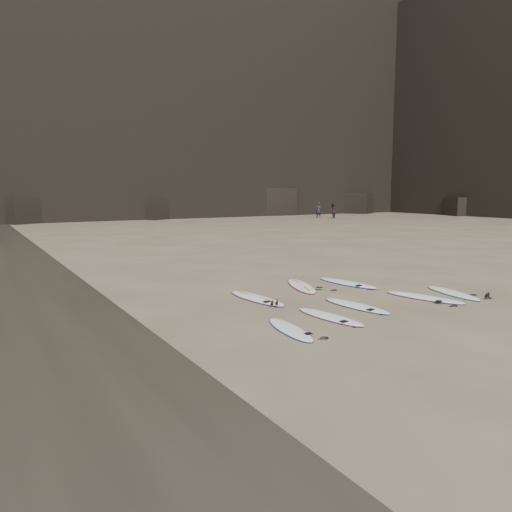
{
  "coord_description": "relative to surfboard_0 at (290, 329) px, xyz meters",
  "views": [
    {
      "loc": [
        -10.82,
        -10.98,
        3.49
      ],
      "look_at": [
        -3.36,
        1.73,
        1.5
      ],
      "focal_mm": 35.0,
      "sensor_mm": 36.0,
      "label": 1
    }
  ],
  "objects": [
    {
      "name": "surfboard_0",
      "position": [
        0.0,
        0.0,
        0.0
      ],
      "size": [
        0.89,
        2.32,
        0.08
      ],
      "primitive_type": "ellipsoid",
      "rotation": [
        0.0,
        0.0,
        -0.16
      ],
      "color": "white",
      "rests_on": "ground"
    },
    {
      "name": "surfboard_5",
      "position": [
        1.07,
        3.46,
        0.01
      ],
      "size": [
        0.9,
        2.77,
        0.1
      ],
      "primitive_type": "ellipsoid",
      "rotation": [
        0.0,
        0.0,
        0.09
      ],
      "color": "white",
      "rests_on": "ground"
    },
    {
      "name": "person_b",
      "position": [
        31.29,
        36.95,
        0.84
      ],
      "size": [
        1.06,
        0.97,
        1.76
      ],
      "primitive_type": "imported",
      "rotation": [
        0.0,
        0.0,
        3.59
      ],
      "color": "black",
      "rests_on": "ground"
    },
    {
      "name": "person_a",
      "position": [
        29.96,
        37.95,
        0.91
      ],
      "size": [
        0.82,
        0.71,
        1.9
      ],
      "primitive_type": "imported",
      "rotation": [
        0.0,
        0.0,
        2.69
      ],
      "color": "black",
      "rests_on": "ground"
    },
    {
      "name": "surfboard_1",
      "position": [
        1.63,
        0.46,
        0.0
      ],
      "size": [
        0.82,
        2.44,
        0.09
      ],
      "primitive_type": "ellipsoid",
      "rotation": [
        0.0,
        0.0,
        0.11
      ],
      "color": "white",
      "rests_on": "ground"
    },
    {
      "name": "ground",
      "position": [
        4.03,
        1.06,
        -0.04
      ],
      "size": [
        240.0,
        240.0,
        0.0
      ],
      "primitive_type": "plane",
      "color": "#897559",
      "rests_on": "ground"
    },
    {
      "name": "surfboard_7",
      "position": [
        5.28,
        3.99,
        0.01
      ],
      "size": [
        1.0,
        2.75,
        0.1
      ],
      "primitive_type": "ellipsoid",
      "rotation": [
        0.0,
        0.0,
        0.14
      ],
      "color": "white",
      "rests_on": "ground"
    },
    {
      "name": "surfboard_3",
      "position": [
        5.78,
        0.84,
        0.01
      ],
      "size": [
        1.29,
        2.72,
        0.1
      ],
      "primitive_type": "ellipsoid",
      "rotation": [
        0.0,
        0.0,
        0.26
      ],
      "color": "white",
      "rests_on": "ground"
    },
    {
      "name": "headland",
      "position": [
        27.87,
        49.84,
        20.98
      ],
      "size": [
        170.0,
        101.0,
        63.47
      ],
      "color": "black",
      "rests_on": "ground"
    },
    {
      "name": "surfboard_6",
      "position": [
        3.47,
        4.38,
        0.01
      ],
      "size": [
        1.54,
        2.8,
        0.1
      ],
      "primitive_type": "ellipsoid",
      "rotation": [
        0.0,
        0.0,
        -0.35
      ],
      "color": "white",
      "rests_on": "ground"
    },
    {
      "name": "surfboard_4",
      "position": [
        7.15,
        0.84,
        0.0
      ],
      "size": [
        1.1,
        2.54,
        0.09
      ],
      "primitive_type": "ellipsoid",
      "rotation": [
        0.0,
        0.0,
        -0.21
      ],
      "color": "white",
      "rests_on": "ground"
    },
    {
      "name": "surfboard_2",
      "position": [
        3.12,
        1.08,
        0.0
      ],
      "size": [
        0.85,
        2.53,
        0.09
      ],
      "primitive_type": "ellipsoid",
      "rotation": [
        0.0,
        0.0,
        0.1
      ],
      "color": "white",
      "rests_on": "ground"
    }
  ]
}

